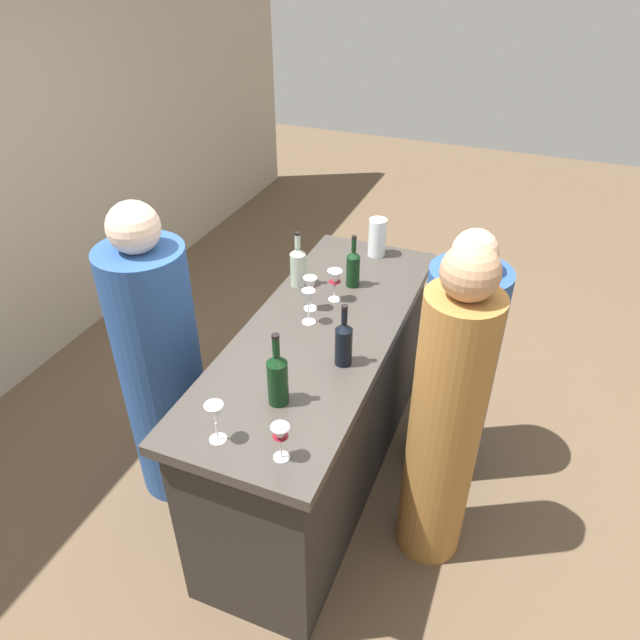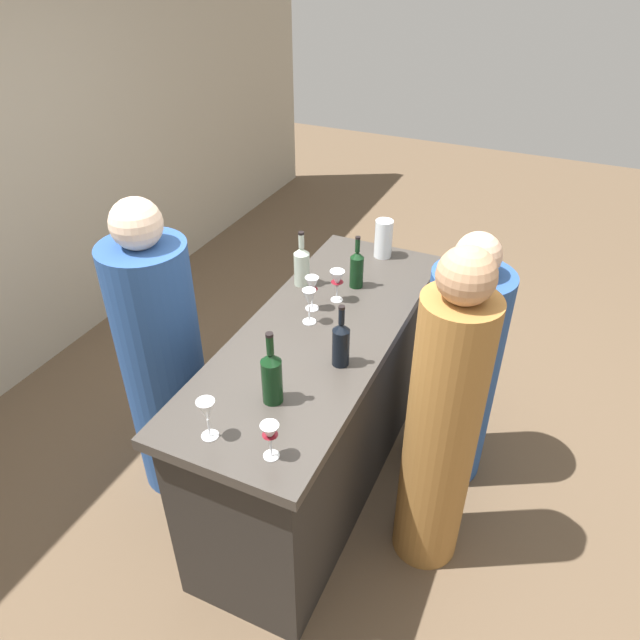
{
  "view_description": "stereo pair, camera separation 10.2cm",
  "coord_description": "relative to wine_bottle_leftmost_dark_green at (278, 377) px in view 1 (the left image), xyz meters",
  "views": [
    {
      "loc": [
        -2.04,
        -0.82,
        2.55
      ],
      "look_at": [
        0.0,
        0.0,
        1.05
      ],
      "focal_mm": 33.13,
      "sensor_mm": 36.0,
      "label": 1
    },
    {
      "loc": [
        -2.0,
        -0.91,
        2.55
      ],
      "look_at": [
        0.0,
        0.0,
        1.05
      ],
      "focal_mm": 33.13,
      "sensor_mm": 36.0,
      "label": 2
    }
  ],
  "objects": [
    {
      "name": "person_center_guest",
      "position": [
        0.35,
        -0.6,
        -0.35
      ],
      "size": [
        0.34,
        0.34,
        1.63
      ],
      "rotation": [
        0.0,
        0.0,
        1.69
      ],
      "color": "#9E6B33",
      "rests_on": "ground"
    },
    {
      "name": "wine_glass_near_right",
      "position": [
        0.54,
        0.1,
        0.0
      ],
      "size": [
        0.06,
        0.06,
        0.17
      ],
      "color": "white",
      "rests_on": "bar_counter"
    },
    {
      "name": "water_pitcher",
      "position": [
        1.29,
        0.01,
        -0.02
      ],
      "size": [
        0.1,
        0.1,
        0.21
      ],
      "color": "silver",
      "rests_on": "bar_counter"
    },
    {
      "name": "ground_plane",
      "position": [
        0.51,
        0.03,
        -1.12
      ],
      "size": [
        12.0,
        12.0,
        0.0
      ],
      "primitive_type": "plane",
      "color": "brown"
    },
    {
      "name": "wine_bottle_leftmost_dark_green",
      "position": [
        0.0,
        0.0,
        0.0
      ],
      "size": [
        0.08,
        0.08,
        0.32
      ],
      "color": "black",
      "rests_on": "bar_counter"
    },
    {
      "name": "wine_glass_near_center",
      "position": [
        0.77,
        0.06,
        -0.01
      ],
      "size": [
        0.07,
        0.07,
        0.16
      ],
      "color": "white",
      "rests_on": "bar_counter"
    },
    {
      "name": "wine_bottle_center_clear_pale",
      "position": [
        0.84,
        0.28,
        -0.01
      ],
      "size": [
        0.08,
        0.08,
        0.29
      ],
      "color": "#B7C6B2",
      "rests_on": "bar_counter"
    },
    {
      "name": "wine_bottle_second_right_dark_green",
      "position": [
        0.93,
        0.02,
        -0.02
      ],
      "size": [
        0.07,
        0.07,
        0.28
      ],
      "color": "black",
      "rests_on": "bar_counter"
    },
    {
      "name": "wine_glass_far_center",
      "position": [
        0.65,
        0.14,
        -0.0
      ],
      "size": [
        0.06,
        0.06,
        0.17
      ],
      "color": "white",
      "rests_on": "bar_counter"
    },
    {
      "name": "wine_glass_far_left",
      "position": [
        -0.27,
        0.12,
        -0.0
      ],
      "size": [
        0.07,
        0.07,
        0.17
      ],
      "color": "white",
      "rests_on": "bar_counter"
    },
    {
      "name": "wine_bottle_second_left_near_black",
      "position": [
        0.32,
        -0.15,
        -0.01
      ],
      "size": [
        0.07,
        0.07,
        0.29
      ],
      "color": "black",
      "rests_on": "bar_counter"
    },
    {
      "name": "wine_glass_near_left",
      "position": [
        -0.26,
        -0.13,
        -0.02
      ],
      "size": [
        0.07,
        0.07,
        0.15
      ],
      "color": "white",
      "rests_on": "bar_counter"
    },
    {
      "name": "bar_counter",
      "position": [
        0.51,
        0.03,
        -0.62
      ],
      "size": [
        1.82,
        0.66,
        1.0
      ],
      "color": "#2A2723",
      "rests_on": "ground"
    },
    {
      "name": "person_left_guest",
      "position": [
        0.91,
        -0.56,
        -0.48
      ],
      "size": [
        0.48,
        0.48,
        1.42
      ],
      "rotation": [
        0.0,
        0.0,
        1.86
      ],
      "color": "#284C8C",
      "rests_on": "ground"
    },
    {
      "name": "person_right_guest",
      "position": [
        0.24,
        0.75,
        -0.38
      ],
      "size": [
        0.4,
        0.4,
        1.61
      ],
      "rotation": [
        0.0,
        0.0,
        -1.57
      ],
      "color": "#284C8C",
      "rests_on": "ground"
    }
  ]
}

